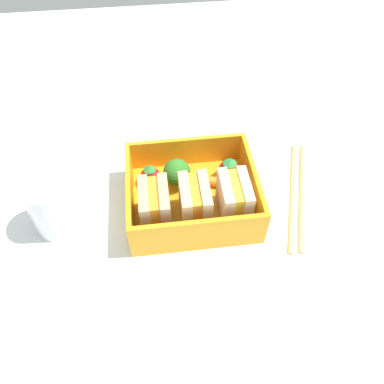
{
  "coord_description": "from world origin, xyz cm",
  "views": [
    {
      "loc": [
        3.79,
        30.45,
        40.1
      ],
      "look_at": [
        0.0,
        0.0,
        2.7
      ],
      "focal_mm": 35.0,
      "sensor_mm": 36.0,
      "label": 1
    }
  ],
  "objects_px": {
    "sandwich_left": "(234,199)",
    "drinking_glass": "(51,206)",
    "strawberry_far_left": "(229,171)",
    "carrot_stick_far_left": "(203,180)",
    "sandwich_center_left": "(195,202)",
    "broccoli_floret": "(177,173)",
    "strawberry_left": "(150,176)",
    "chopstick_pair": "(297,193)",
    "folded_napkin": "(177,128)",
    "sandwich_center": "(155,206)"
  },
  "relations": [
    {
      "from": "sandwich_left",
      "to": "drinking_glass",
      "type": "height_order",
      "value": "drinking_glass"
    },
    {
      "from": "strawberry_far_left",
      "to": "carrot_stick_far_left",
      "type": "height_order",
      "value": "strawberry_far_left"
    },
    {
      "from": "sandwich_center_left",
      "to": "carrot_stick_far_left",
      "type": "relative_size",
      "value": 1.32
    },
    {
      "from": "strawberry_far_left",
      "to": "broccoli_floret",
      "type": "xyz_separation_m",
      "value": [
        0.07,
        0.0,
        0.01
      ]
    },
    {
      "from": "strawberry_left",
      "to": "drinking_glass",
      "type": "height_order",
      "value": "drinking_glass"
    },
    {
      "from": "sandwich_left",
      "to": "sandwich_center_left",
      "type": "relative_size",
      "value": 1.0
    },
    {
      "from": "sandwich_center_left",
      "to": "chopstick_pair",
      "type": "relative_size",
      "value": 0.3
    },
    {
      "from": "carrot_stick_far_left",
      "to": "drinking_glass",
      "type": "relative_size",
      "value": 0.56
    },
    {
      "from": "drinking_glass",
      "to": "folded_napkin",
      "type": "xyz_separation_m",
      "value": [
        -0.17,
        -0.17,
        -0.04
      ]
    },
    {
      "from": "sandwich_left",
      "to": "strawberry_left",
      "type": "distance_m",
      "value": 0.12
    },
    {
      "from": "chopstick_pair",
      "to": "folded_napkin",
      "type": "xyz_separation_m",
      "value": [
        0.15,
        -0.16,
        -0.0
      ]
    },
    {
      "from": "drinking_glass",
      "to": "strawberry_far_left",
      "type": "bearing_deg",
      "value": -169.89
    },
    {
      "from": "carrot_stick_far_left",
      "to": "sandwich_left",
      "type": "bearing_deg",
      "value": 119.3
    },
    {
      "from": "strawberry_far_left",
      "to": "chopstick_pair",
      "type": "bearing_deg",
      "value": 161.39
    },
    {
      "from": "sandwich_center",
      "to": "broccoli_floret",
      "type": "bearing_deg",
      "value": -120.01
    },
    {
      "from": "strawberry_far_left",
      "to": "carrot_stick_far_left",
      "type": "relative_size",
      "value": 0.85
    },
    {
      "from": "strawberry_far_left",
      "to": "broccoli_floret",
      "type": "relative_size",
      "value": 0.85
    },
    {
      "from": "strawberry_far_left",
      "to": "strawberry_left",
      "type": "relative_size",
      "value": 1.11
    },
    {
      "from": "sandwich_left",
      "to": "strawberry_left",
      "type": "relative_size",
      "value": 1.73
    },
    {
      "from": "sandwich_center_left",
      "to": "strawberry_far_left",
      "type": "relative_size",
      "value": 1.56
    },
    {
      "from": "strawberry_left",
      "to": "carrot_stick_far_left",
      "type": "bearing_deg",
      "value": 172.09
    },
    {
      "from": "sandwich_center",
      "to": "strawberry_far_left",
      "type": "bearing_deg",
      "value": -150.79
    },
    {
      "from": "chopstick_pair",
      "to": "drinking_glass",
      "type": "bearing_deg",
      "value": 1.77
    },
    {
      "from": "sandwich_center_left",
      "to": "sandwich_left",
      "type": "bearing_deg",
      "value": 180.0
    },
    {
      "from": "sandwich_left",
      "to": "strawberry_far_left",
      "type": "xyz_separation_m",
      "value": [
        -0.01,
        -0.06,
        -0.01
      ]
    },
    {
      "from": "sandwich_center_left",
      "to": "chopstick_pair",
      "type": "distance_m",
      "value": 0.15
    },
    {
      "from": "sandwich_center_left",
      "to": "carrot_stick_far_left",
      "type": "xyz_separation_m",
      "value": [
        -0.02,
        -0.05,
        -0.02
      ]
    },
    {
      "from": "strawberry_left",
      "to": "sandwich_center_left",
      "type": "bearing_deg",
      "value": 129.64
    },
    {
      "from": "chopstick_pair",
      "to": "sandwich_center_left",
      "type": "bearing_deg",
      "value": 10.36
    },
    {
      "from": "sandwich_center_left",
      "to": "folded_napkin",
      "type": "relative_size",
      "value": 0.36
    },
    {
      "from": "sandwich_center_left",
      "to": "sandwich_center",
      "type": "distance_m",
      "value": 0.05
    },
    {
      "from": "sandwich_center",
      "to": "folded_napkin",
      "type": "height_order",
      "value": "sandwich_center"
    },
    {
      "from": "strawberry_left",
      "to": "drinking_glass",
      "type": "distance_m",
      "value": 0.13
    },
    {
      "from": "strawberry_left",
      "to": "sandwich_center",
      "type": "bearing_deg",
      "value": 93.26
    },
    {
      "from": "strawberry_left",
      "to": "sandwich_left",
      "type": "bearing_deg",
      "value": 148.0
    },
    {
      "from": "sandwich_left",
      "to": "strawberry_far_left",
      "type": "bearing_deg",
      "value": -95.62
    },
    {
      "from": "strawberry_far_left",
      "to": "drinking_glass",
      "type": "relative_size",
      "value": 0.47
    },
    {
      "from": "sandwich_left",
      "to": "chopstick_pair",
      "type": "relative_size",
      "value": 0.3
    },
    {
      "from": "sandwich_left",
      "to": "strawberry_left",
      "type": "bearing_deg",
      "value": -32.0
    },
    {
      "from": "broccoli_floret",
      "to": "sandwich_center_left",
      "type": "bearing_deg",
      "value": 106.74
    },
    {
      "from": "strawberry_left",
      "to": "broccoli_floret",
      "type": "bearing_deg",
      "value": 167.84
    },
    {
      "from": "sandwich_center",
      "to": "carrot_stick_far_left",
      "type": "bearing_deg",
      "value": -141.74
    },
    {
      "from": "sandwich_center_left",
      "to": "drinking_glass",
      "type": "bearing_deg",
      "value": -5.49
    },
    {
      "from": "broccoli_floret",
      "to": "strawberry_far_left",
      "type": "bearing_deg",
      "value": -178.25
    },
    {
      "from": "broccoli_floret",
      "to": "sandwich_left",
      "type": "bearing_deg",
      "value": 139.7
    },
    {
      "from": "carrot_stick_far_left",
      "to": "chopstick_pair",
      "type": "bearing_deg",
      "value": 168.23
    },
    {
      "from": "strawberry_far_left",
      "to": "folded_napkin",
      "type": "relative_size",
      "value": 0.23
    },
    {
      "from": "drinking_glass",
      "to": "sandwich_center",
      "type": "bearing_deg",
      "value": 172.41
    },
    {
      "from": "strawberry_far_left",
      "to": "sandwich_left",
      "type": "bearing_deg",
      "value": 84.38
    },
    {
      "from": "folded_napkin",
      "to": "drinking_glass",
      "type": "bearing_deg",
      "value": 44.54
    }
  ]
}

